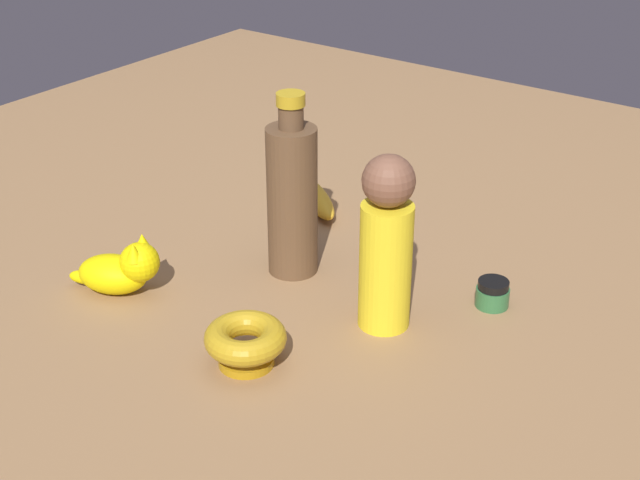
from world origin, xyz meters
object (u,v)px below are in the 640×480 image
at_px(banana, 316,198).
at_px(person_figure_adult, 386,244).
at_px(nail_polish_jar, 493,293).
at_px(bottle_tall, 292,197).
at_px(cat_figurine, 121,269).
at_px(bowl, 246,341).

bearing_deg(banana, person_figure_adult, 176.46).
distance_m(person_figure_adult, banana, 0.37).
distance_m(person_figure_adult, nail_polish_jar, 0.18).
relative_size(banana, nail_polish_jar, 3.41).
xyz_separation_m(banana, nail_polish_jar, (0.10, 0.37, -0.00)).
relative_size(bottle_tall, nail_polish_jar, 5.85).
bearing_deg(cat_figurine, bowl, 82.99).
height_order(bowl, cat_figurine, cat_figurine).
xyz_separation_m(bowl, banana, (-0.40, -0.19, -0.01)).
height_order(bottle_tall, nail_polish_jar, bottle_tall).
xyz_separation_m(person_figure_adult, bowl, (0.17, -0.09, -0.08)).
distance_m(bowl, cat_figurine, 0.25).
relative_size(cat_figurine, banana, 0.84).
distance_m(bottle_tall, nail_polish_jar, 0.30).
xyz_separation_m(cat_figurine, nail_polish_jar, (-0.27, 0.43, -0.02)).
bearing_deg(banana, cat_figurine, 117.42).
bearing_deg(banana, bowl, 151.32).
xyz_separation_m(person_figure_adult, banana, (-0.23, -0.28, -0.10)).
height_order(cat_figurine, banana, cat_figurine).
distance_m(bottle_tall, banana, 0.23).
distance_m(cat_figurine, banana, 0.38).
height_order(bowl, nail_polish_jar, bowl).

